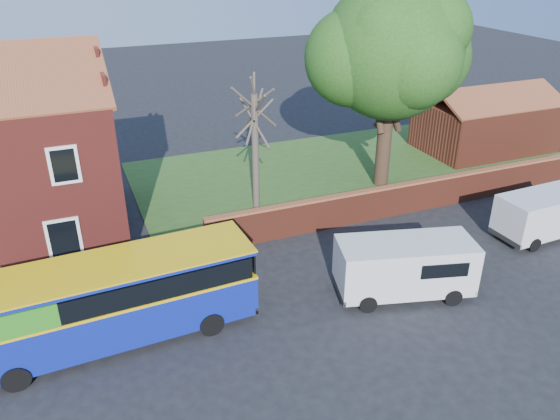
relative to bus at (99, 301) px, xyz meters
name	(u,v)px	position (x,y,z in m)	size (l,w,h in m)	color
ground	(203,370)	(2.64, -2.56, -1.66)	(120.00, 120.00, 0.00)	black
grass_strip	(360,168)	(15.64, 10.44, -1.64)	(26.00, 12.00, 0.04)	#426B28
boundary_wall	(421,195)	(15.64, 4.44, -0.84)	(22.00, 0.38, 1.60)	maroon
outbuilding	(486,124)	(24.64, 10.44, -0.05)	(8.20, 5.06, 4.17)	maroon
bus	(99,301)	(0.00, 0.00, 0.00)	(9.65, 2.88, 2.91)	#0D1E97
van_near	(405,266)	(10.78, -1.36, -0.42)	(5.38, 3.23, 2.21)	silver
van_far	(547,212)	(19.30, 0.13, -0.49)	(4.81, 2.13, 2.08)	silver
large_tree	(391,53)	(15.56, 8.06, 5.39)	(8.83, 6.99, 10.77)	black
bare_tree	(255,148)	(8.08, 7.48, 1.62)	(2.40, 2.86, 6.39)	#4C4238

